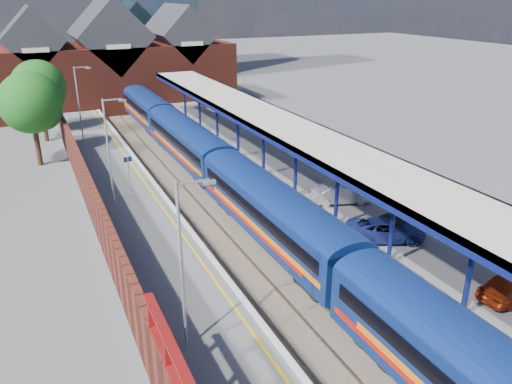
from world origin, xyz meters
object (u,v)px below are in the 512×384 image
Objects in this scene: train at (223,169)px; parked_car_blue at (386,230)px; parked_car_silver at (341,194)px; lamp_post_c at (110,146)px; lamp_post_d at (80,100)px; parked_car_dark at (392,224)px; lamp_post_b at (185,258)px; platform_sign at (129,168)px.

parked_car_blue is at bearing -67.62° from train.
train is 16.51× the size of parked_car_silver.
lamp_post_d is (0.00, 16.00, 0.00)m from lamp_post_c.
lamp_post_d is (-7.86, 15.43, 2.87)m from train.
parked_car_blue is (-0.89, -0.52, 0.03)m from parked_car_dark.
lamp_post_c is at bearing 81.67° from parked_car_silver.
lamp_post_b reaches higher than parked_car_silver.
parked_car_dark is at bearing -39.11° from lamp_post_c.
parked_car_blue is (12.93, 4.24, -3.38)m from lamp_post_b.
parked_car_blue is (12.93, -27.76, -3.38)m from lamp_post_d.
parked_car_silver is at bearing -24.39° from lamp_post_c.
lamp_post_b is at bearing -115.37° from train.
lamp_post_d is at bearing 90.00° from lamp_post_c.
parked_car_silver is at bearing -14.92° from parked_car_dark.
lamp_post_b is 1.00× the size of lamp_post_c.
lamp_post_b reaches higher than train.
platform_sign is 18.01m from parked_car_blue.
platform_sign is at bearing 85.67° from lamp_post_b.
train is 8.38m from lamp_post_c.
lamp_post_b is at bearing 132.44° from parked_car_blue.
train is 26.37× the size of platform_sign.
lamp_post_d reaches higher than parked_car_silver.
lamp_post_b is at bearing -90.00° from lamp_post_c.
lamp_post_d is at bearing 47.68° from parked_car_silver.
platform_sign is at bearing 72.39° from parked_car_silver.
lamp_post_b is 1.59× the size of parked_car_blue.
lamp_post_b is at bearing -90.00° from lamp_post_d.
parked_car_blue is at bearing -65.02° from lamp_post_d.
parked_car_dark is (5.97, -11.80, -0.54)m from train.
platform_sign is (-6.49, 1.43, 0.57)m from train.
platform_sign reaches higher than parked_car_dark.
parked_car_dark is at bearing -35.46° from parked_car_blue.
parked_car_silver is 5.04m from parked_car_dark.
platform_sign is at bearing 55.74° from lamp_post_c.
parked_car_silver is (12.31, -8.20, -1.03)m from platform_sign.
train is 6.67m from platform_sign.
lamp_post_b and lamp_post_d have the same top height.
lamp_post_c and lamp_post_d have the same top height.
lamp_post_d reaches higher than parked_car_blue.
lamp_post_d reaches higher than parked_car_dark.
platform_sign is 14.82m from parked_car_silver.
lamp_post_c is 15.37m from parked_car_silver.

